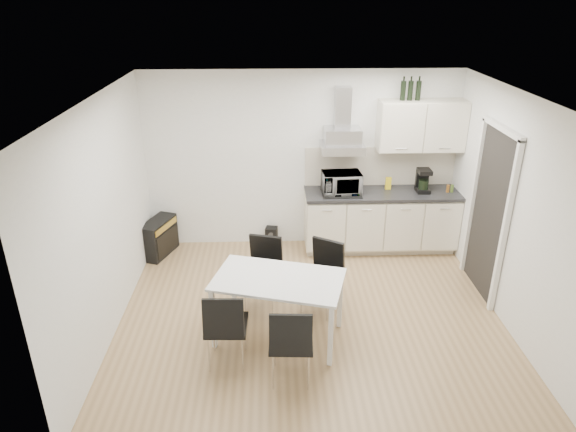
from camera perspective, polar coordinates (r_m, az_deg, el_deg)
name	(u,v)px	position (r m, az deg, el deg)	size (l,w,h in m)	color
ground	(310,316)	(6.27, 2.47, -11.00)	(4.50, 4.50, 0.00)	tan
wall_back	(302,161)	(7.49, 1.52, 6.15)	(4.50, 0.10, 2.60)	white
wall_front	(333,327)	(3.90, 5.03, -12.16)	(4.50, 0.10, 2.60)	white
wall_left	(105,220)	(5.90, -19.65, -0.39)	(0.10, 4.00, 2.60)	white
wall_right	(514,214)	(6.22, 23.83, 0.21)	(0.10, 4.00, 2.60)	white
ceiling	(315,98)	(5.24, 2.99, 13.01)	(4.50, 4.50, 0.00)	white
doorway	(488,215)	(6.76, 21.31, 0.14)	(0.08, 1.04, 2.10)	white
kitchenette	(384,197)	(7.57, 10.58, 2.14)	(2.22, 0.64, 2.52)	beige
dining_table	(278,285)	(5.58, -1.08, -7.69)	(1.53, 1.12, 0.75)	white
chair_far_left	(262,275)	(6.22, -2.90, -6.53)	(0.44, 0.50, 0.88)	black
chair_far_right	(321,279)	(6.14, 3.66, -6.97)	(0.44, 0.50, 0.88)	black
chair_near_left	(227,326)	(5.39, -6.84, -12.06)	(0.44, 0.50, 0.88)	black
chair_near_right	(291,342)	(5.15, 0.34, -13.82)	(0.44, 0.50, 0.88)	black
guitar_amp	(159,237)	(7.72, -14.14, -2.30)	(0.48, 0.70, 0.54)	black
floor_speaker	(271,236)	(7.82, -1.85, -2.22)	(0.17, 0.15, 0.28)	black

